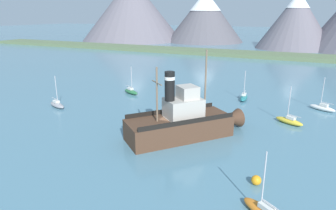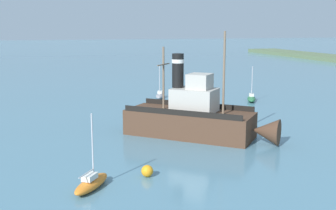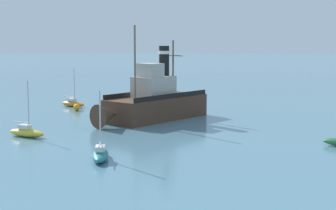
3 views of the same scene
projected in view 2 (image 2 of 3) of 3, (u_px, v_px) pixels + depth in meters
ground_plane at (185, 134)px, 40.70m from camera, size 600.00×600.00×0.00m
old_tugboat at (195, 118)px, 39.63m from camera, size 11.91×13.15×9.90m
sailboat_grey at (160, 95)px, 61.09m from camera, size 3.95×2.31×4.90m
sailboat_green at (251, 98)px, 58.65m from camera, size 3.91×2.62×4.90m
sailboat_orange at (91, 183)px, 27.01m from camera, size 3.75×3.08×4.90m
mooring_buoy at (147, 171)px, 29.21m from camera, size 0.84×0.84×0.84m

